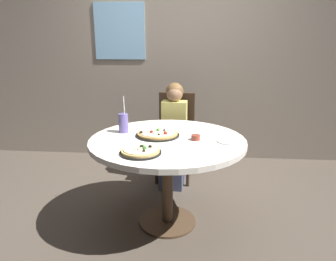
{
  "coord_description": "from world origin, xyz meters",
  "views": [
    {
      "loc": [
        0.19,
        -2.24,
        1.46
      ],
      "look_at": [
        0.0,
        0.05,
        0.8
      ],
      "focal_mm": 32.03,
      "sensor_mm": 36.0,
      "label": 1
    }
  ],
  "objects_px": {
    "dining_table": "(167,150)",
    "chair_wooden": "(176,131)",
    "pizza_veggie": "(158,134)",
    "soda_cup": "(123,123)",
    "diner_child": "(173,140)",
    "plate_small": "(228,141)",
    "sauce_bowl": "(196,137)",
    "pizza_cheese": "(141,151)"
  },
  "relations": [
    {
      "from": "pizza_cheese",
      "to": "soda_cup",
      "type": "xyz_separation_m",
      "value": [
        -0.23,
        0.49,
        0.06
      ]
    },
    {
      "from": "pizza_cheese",
      "to": "sauce_bowl",
      "type": "xyz_separation_m",
      "value": [
        0.37,
        0.33,
        0.0
      ]
    },
    {
      "from": "pizza_cheese",
      "to": "soda_cup",
      "type": "distance_m",
      "value": 0.55
    },
    {
      "from": "plate_small",
      "to": "pizza_cheese",
      "type": "bearing_deg",
      "value": -153.55
    },
    {
      "from": "chair_wooden",
      "to": "pizza_veggie",
      "type": "xyz_separation_m",
      "value": [
        -0.09,
        -0.91,
        0.24
      ]
    },
    {
      "from": "chair_wooden",
      "to": "diner_child",
      "type": "relative_size",
      "value": 0.88
    },
    {
      "from": "pizza_veggie",
      "to": "soda_cup",
      "type": "bearing_deg",
      "value": 165.98
    },
    {
      "from": "pizza_cheese",
      "to": "plate_small",
      "type": "relative_size",
      "value": 1.58
    },
    {
      "from": "pizza_veggie",
      "to": "sauce_bowl",
      "type": "height_order",
      "value": "pizza_veggie"
    },
    {
      "from": "plate_small",
      "to": "soda_cup",
      "type": "bearing_deg",
      "value": 167.86
    },
    {
      "from": "dining_table",
      "to": "sauce_bowl",
      "type": "bearing_deg",
      "value": -5.54
    },
    {
      "from": "dining_table",
      "to": "plate_small",
      "type": "bearing_deg",
      "value": -5.54
    },
    {
      "from": "dining_table",
      "to": "pizza_cheese",
      "type": "bearing_deg",
      "value": -113.18
    },
    {
      "from": "dining_table",
      "to": "plate_small",
      "type": "distance_m",
      "value": 0.48
    },
    {
      "from": "diner_child",
      "to": "soda_cup",
      "type": "height_order",
      "value": "diner_child"
    },
    {
      "from": "pizza_veggie",
      "to": "soda_cup",
      "type": "distance_m",
      "value": 0.31
    },
    {
      "from": "dining_table",
      "to": "chair_wooden",
      "type": "xyz_separation_m",
      "value": [
        0.01,
        0.97,
        -0.12
      ]
    },
    {
      "from": "diner_child",
      "to": "sauce_bowl",
      "type": "height_order",
      "value": "diner_child"
    },
    {
      "from": "soda_cup",
      "to": "sauce_bowl",
      "type": "height_order",
      "value": "soda_cup"
    },
    {
      "from": "chair_wooden",
      "to": "sauce_bowl",
      "type": "bearing_deg",
      "value": -77.81
    },
    {
      "from": "diner_child",
      "to": "pizza_cheese",
      "type": "relative_size",
      "value": 3.81
    },
    {
      "from": "chair_wooden",
      "to": "pizza_cheese",
      "type": "bearing_deg",
      "value": -96.81
    },
    {
      "from": "pizza_veggie",
      "to": "soda_cup",
      "type": "xyz_separation_m",
      "value": [
        -0.29,
        0.07,
        0.06
      ]
    },
    {
      "from": "pizza_cheese",
      "to": "soda_cup",
      "type": "relative_size",
      "value": 0.93
    },
    {
      "from": "dining_table",
      "to": "plate_small",
      "type": "height_order",
      "value": "plate_small"
    },
    {
      "from": "sauce_bowl",
      "to": "plate_small",
      "type": "height_order",
      "value": "sauce_bowl"
    },
    {
      "from": "dining_table",
      "to": "pizza_cheese",
      "type": "height_order",
      "value": "pizza_cheese"
    },
    {
      "from": "sauce_bowl",
      "to": "dining_table",
      "type": "bearing_deg",
      "value": 174.46
    },
    {
      "from": "plate_small",
      "to": "dining_table",
      "type": "bearing_deg",
      "value": 174.46
    },
    {
      "from": "dining_table",
      "to": "pizza_veggie",
      "type": "xyz_separation_m",
      "value": [
        -0.09,
        0.06,
        0.11
      ]
    },
    {
      "from": "diner_child",
      "to": "chair_wooden",
      "type": "bearing_deg",
      "value": 86.15
    },
    {
      "from": "pizza_veggie",
      "to": "sauce_bowl",
      "type": "relative_size",
      "value": 5.07
    },
    {
      "from": "chair_wooden",
      "to": "sauce_bowl",
      "type": "relative_size",
      "value": 13.57
    },
    {
      "from": "diner_child",
      "to": "plate_small",
      "type": "relative_size",
      "value": 6.01
    },
    {
      "from": "dining_table",
      "to": "soda_cup",
      "type": "xyz_separation_m",
      "value": [
        -0.38,
        0.14,
        0.18
      ]
    },
    {
      "from": "chair_wooden",
      "to": "pizza_veggie",
      "type": "relative_size",
      "value": 2.68
    },
    {
      "from": "diner_child",
      "to": "pizza_veggie",
      "type": "relative_size",
      "value": 3.05
    },
    {
      "from": "dining_table",
      "to": "plate_small",
      "type": "xyz_separation_m",
      "value": [
        0.47,
        -0.05,
        0.1
      ]
    },
    {
      "from": "dining_table",
      "to": "soda_cup",
      "type": "bearing_deg",
      "value": 160.17
    },
    {
      "from": "soda_cup",
      "to": "sauce_bowl",
      "type": "distance_m",
      "value": 0.63
    },
    {
      "from": "chair_wooden",
      "to": "diner_child",
      "type": "bearing_deg",
      "value": -93.85
    },
    {
      "from": "dining_table",
      "to": "diner_child",
      "type": "xyz_separation_m",
      "value": [
        -0.01,
        0.79,
        -0.17
      ]
    }
  ]
}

